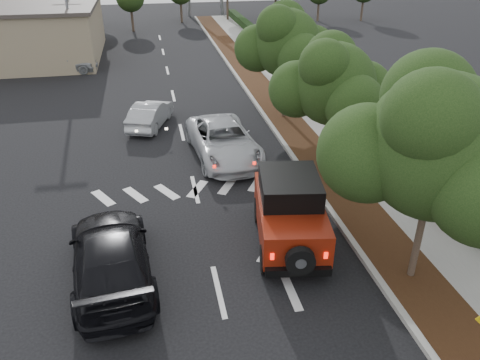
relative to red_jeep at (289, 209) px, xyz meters
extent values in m
plane|color=black|center=(-2.61, -2.04, -1.16)|extent=(120.00, 120.00, 0.00)
cube|color=#9E9B93|center=(1.99, 9.96, -1.09)|extent=(0.20, 70.00, 0.15)
cube|color=black|center=(2.99, 9.96, -1.10)|extent=(1.80, 70.00, 0.12)
cube|color=gray|center=(4.89, 9.96, -1.10)|extent=(2.00, 70.00, 0.12)
cube|color=black|center=(6.29, 9.96, -0.76)|extent=(0.80, 70.00, 0.80)
cylinder|color=black|center=(-0.65, 1.29, -0.72)|extent=(0.44, 0.91, 0.87)
cylinder|color=black|center=(1.03, 1.01, -0.72)|extent=(0.44, 0.91, 0.87)
cylinder|color=black|center=(-1.10, -1.43, -0.72)|extent=(0.44, 0.91, 0.87)
cylinder|color=black|center=(0.59, -1.70, -0.72)|extent=(0.44, 0.91, 0.87)
cube|color=maroon|center=(-0.03, -0.21, -0.12)|extent=(2.59, 4.31, 1.09)
cube|color=black|center=(0.02, 0.11, 0.77)|extent=(2.14, 2.49, 0.70)
cube|color=maroon|center=(0.21, 1.31, -0.21)|extent=(1.89, 1.40, 0.90)
cube|color=black|center=(-0.37, -2.29, -0.61)|extent=(1.88, 0.49, 0.24)
cylinder|color=black|center=(-0.40, -2.44, -0.12)|extent=(0.86, 0.37, 0.83)
cube|color=#FF190C|center=(-1.10, -2.11, -0.12)|extent=(0.11, 0.06, 0.20)
cube|color=#FF190C|center=(0.38, -2.35, -0.12)|extent=(0.11, 0.06, 0.20)
imported|color=#B5B7BD|center=(-0.99, 6.70, -0.38)|extent=(3.05, 5.80, 1.56)
imported|color=black|center=(-5.52, -0.87, -0.37)|extent=(2.75, 5.63, 1.58)
imported|color=#9B9DA3|center=(-4.09, 11.14, -0.51)|extent=(2.60, 4.17, 1.30)
imported|color=#94979B|center=(-9.81, 22.95, -0.37)|extent=(4.83, 2.45, 1.58)
cylinder|color=brown|center=(5.56, -0.27, -0.74)|extent=(0.64, 0.64, 0.59)
sphere|color=black|center=(5.56, -0.27, -0.19)|extent=(0.73, 0.73, 0.73)
imported|color=black|center=(5.56, -0.27, -0.10)|extent=(0.67, 0.60, 0.69)
camera|label=1|loc=(-3.99, -12.10, 7.82)|focal=35.00mm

